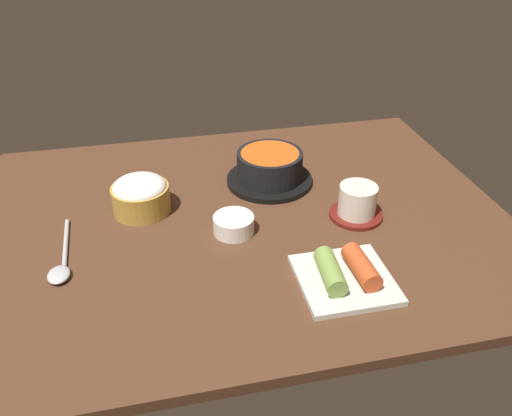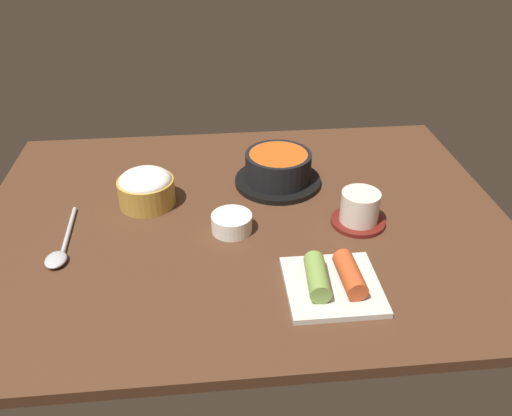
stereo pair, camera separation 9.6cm
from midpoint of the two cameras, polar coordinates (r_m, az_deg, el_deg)
name	(u,v)px [view 2 (the right image)]	position (r cm, az deg, el deg)	size (l,w,h in cm)	color
dining_table	(245,220)	(100.04, 1.50, -1.46)	(100.00, 76.00, 2.00)	#4C2D1C
stone_pot	(278,169)	(108.87, 4.96, 4.16)	(17.98, 17.98, 6.91)	black
rice_bowl	(146,188)	(102.68, -9.30, 2.13)	(10.99, 10.99, 7.22)	#B78C38
tea_cup_with_saucer	(359,209)	(98.64, 13.99, -0.23)	(10.04, 10.04, 6.60)	maroon
banchan_cup_center	(232,222)	(94.58, 0.24, -1.67)	(7.44, 7.44, 3.28)	white
kimchi_plate	(333,281)	(83.83, 11.70, -7.94)	(14.79, 14.79, 4.32)	silver
spoon	(60,250)	(94.21, -17.88, -4.54)	(3.60, 18.64, 1.35)	#B7B7BC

